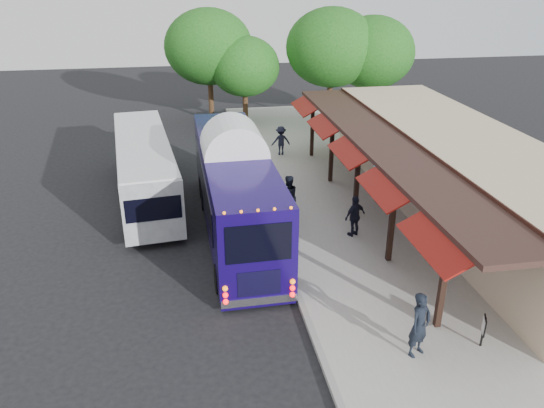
{
  "coord_description": "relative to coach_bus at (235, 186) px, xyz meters",
  "views": [
    {
      "loc": [
        -3.33,
        -16.04,
        10.13
      ],
      "look_at": [
        -0.2,
        2.21,
        1.8
      ],
      "focal_mm": 35.0,
      "sensor_mm": 36.0,
      "label": 1
    }
  ],
  "objects": [
    {
      "name": "tree_right",
      "position": [
        10.96,
        15.14,
        2.81
      ],
      "size": [
        5.66,
        5.66,
        7.25
      ],
      "color": "#382314",
      "rests_on": "ground"
    },
    {
      "name": "tree_far",
      "position": [
        0.17,
        17.59,
        3.1
      ],
      "size": [
        6.0,
        6.0,
        7.68
      ],
      "color": "#382314",
      "rests_on": "ground"
    },
    {
      "name": "ped_c",
      "position": [
        4.62,
        -1.54,
        -1.02
      ],
      "size": [
        1.09,
        0.81,
        1.72
      ],
      "primitive_type": "imported",
      "rotation": [
        0.0,
        0.0,
        3.58
      ],
      "color": "black",
      "rests_on": "sidewalk"
    },
    {
      "name": "curb",
      "position": [
        1.5,
        0.24,
        -1.95
      ],
      "size": [
        0.2,
        40.0,
        0.16
      ],
      "primitive_type": "cube",
      "color": "gray",
      "rests_on": "ground"
    },
    {
      "name": "ped_a",
      "position": [
        4.14,
        -8.76,
        -0.9
      ],
      "size": [
        0.85,
        0.75,
        1.96
      ],
      "primitive_type": "imported",
      "rotation": [
        0.0,
        0.0,
        0.5
      ],
      "color": "black",
      "rests_on": "sidewalk"
    },
    {
      "name": "sidewalk",
      "position": [
        6.45,
        0.24,
        -1.95
      ],
      "size": [
        10.0,
        40.0,
        0.15
      ],
      "primitive_type": "cube",
      "color": "#9E9B93",
      "rests_on": "ground"
    },
    {
      "name": "city_bus",
      "position": [
        -3.81,
        4.13,
        -0.43
      ],
      "size": [
        3.51,
        10.98,
        2.9
      ],
      "rotation": [
        0.0,
        0.0,
        0.11
      ],
      "color": "gray",
      "rests_on": "ground"
    },
    {
      "name": "ped_d",
      "position": [
        3.57,
        8.92,
        -1.04
      ],
      "size": [
        1.11,
        0.68,
        1.67
      ],
      "primitive_type": "imported",
      "rotation": [
        0.0,
        0.0,
        3.2
      ],
      "color": "black",
      "rests_on": "sidewalk"
    },
    {
      "name": "ped_b",
      "position": [
        2.32,
        0.6,
        -0.92
      ],
      "size": [
        1.09,
        0.95,
        1.92
      ],
      "primitive_type": "imported",
      "rotation": [
        0.0,
        0.0,
        3.42
      ],
      "color": "black",
      "rests_on": "sidewalk"
    },
    {
      "name": "tree_mid",
      "position": [
        8.16,
        15.29,
        3.18
      ],
      "size": [
        6.09,
        6.09,
        7.8
      ],
      "color": "#382314",
      "rests_on": "ground"
    },
    {
      "name": "sign_board",
      "position": [
        6.11,
        -8.76,
        -1.22
      ],
      "size": [
        0.22,
        0.42,
        0.97
      ],
      "rotation": [
        0.0,
        0.0,
        -0.43
      ],
      "color": "black",
      "rests_on": "sidewalk"
    },
    {
      "name": "station_shelter",
      "position": [
        9.83,
        0.24,
        -0.18
      ],
      "size": [
        8.15,
        20.0,
        3.6
      ],
      "color": "#C6AD89",
      "rests_on": "ground"
    },
    {
      "name": "ground",
      "position": [
        1.45,
        -3.76,
        -2.03
      ],
      "size": [
        90.0,
        90.0,
        0.0
      ],
      "primitive_type": "plane",
      "color": "black",
      "rests_on": "ground"
    },
    {
      "name": "coach_bus",
      "position": [
        0.0,
        0.0,
        0.0
      ],
      "size": [
        2.7,
        11.87,
        3.77
      ],
      "rotation": [
        0.0,
        0.0,
        0.02
      ],
      "color": "#14064F",
      "rests_on": "ground"
    },
    {
      "name": "tree_left",
      "position": [
        2.42,
        16.07,
        1.98
      ],
      "size": [
        4.69,
        4.69,
        6.01
      ],
      "color": "#382314",
      "rests_on": "ground"
    }
  ]
}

